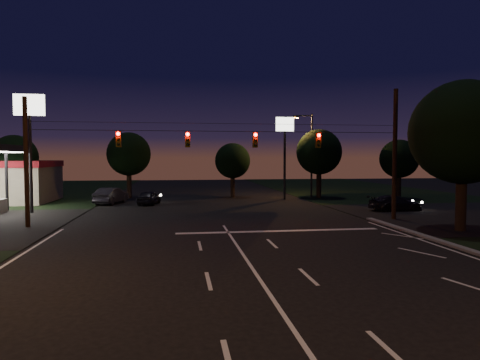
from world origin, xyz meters
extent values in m
plane|color=black|center=(0.00, 0.00, 0.00)|extent=(140.00, 140.00, 0.00)
cube|color=silver|center=(3.00, 11.50, 0.01)|extent=(12.00, 0.50, 0.01)
cylinder|color=black|center=(12.00, 15.00, 0.00)|extent=(0.30, 0.30, 9.00)
cylinder|color=black|center=(-12.00, 15.00, 0.00)|extent=(0.28, 0.28, 8.00)
cylinder|color=black|center=(0.00, 15.00, 6.00)|extent=(24.00, 0.03, 0.03)
cylinder|color=black|center=(0.00, 15.00, 6.50)|extent=(24.00, 0.02, 0.02)
cube|color=#3F3307|center=(-6.50, 15.00, 5.45)|extent=(0.32, 0.26, 1.00)
sphere|color=#FF0705|center=(-6.50, 14.84, 5.78)|extent=(0.22, 0.22, 0.22)
sphere|color=black|center=(-6.50, 14.84, 5.45)|extent=(0.20, 0.20, 0.20)
sphere|color=black|center=(-6.50, 14.84, 5.12)|extent=(0.20, 0.20, 0.20)
cube|color=#3F3307|center=(-2.20, 15.00, 5.45)|extent=(0.32, 0.26, 1.00)
sphere|color=#FF0705|center=(-2.20, 14.84, 5.78)|extent=(0.22, 0.22, 0.22)
sphere|color=black|center=(-2.20, 14.84, 5.45)|extent=(0.20, 0.20, 0.20)
sphere|color=black|center=(-2.20, 14.84, 5.12)|extent=(0.20, 0.20, 0.20)
cube|color=#3F3307|center=(2.20, 15.00, 5.45)|extent=(0.32, 0.26, 1.00)
sphere|color=#FF0705|center=(2.20, 14.84, 5.78)|extent=(0.22, 0.22, 0.22)
sphere|color=black|center=(2.20, 14.84, 5.45)|extent=(0.20, 0.20, 0.20)
sphere|color=black|center=(2.20, 14.84, 5.12)|extent=(0.20, 0.20, 0.20)
cube|color=#3F3307|center=(6.50, 15.00, 5.45)|extent=(0.32, 0.26, 1.00)
sphere|color=#FF0705|center=(6.50, 14.84, 5.78)|extent=(0.22, 0.22, 0.22)
sphere|color=black|center=(6.50, 14.84, 5.45)|extent=(0.20, 0.20, 0.20)
sphere|color=black|center=(6.50, 14.84, 5.12)|extent=(0.20, 0.20, 0.20)
cylinder|color=black|center=(-16.50, 24.00, 2.40)|extent=(0.24, 0.24, 4.80)
cylinder|color=black|center=(-14.00, 22.00, 3.75)|extent=(0.24, 0.24, 7.50)
cube|color=white|center=(-14.00, 22.00, 8.30)|extent=(2.20, 0.30, 1.60)
cylinder|color=black|center=(8.00, 30.00, 3.50)|extent=(0.24, 0.24, 7.00)
cube|color=white|center=(8.00, 30.00, 7.70)|extent=(1.80, 0.30, 1.40)
cylinder|color=black|center=(11.50, 32.00, 4.50)|extent=(0.20, 0.20, 9.00)
cylinder|color=black|center=(10.60, 32.00, 8.80)|extent=(1.80, 0.12, 0.12)
cube|color=black|center=(9.70, 32.00, 8.70)|extent=(0.60, 0.35, 0.22)
cube|color=orange|center=(9.70, 32.00, 8.58)|extent=(0.45, 0.25, 0.04)
cylinder|color=black|center=(13.50, 10.00, 2.00)|extent=(0.60, 0.60, 4.00)
sphere|color=black|center=(13.50, 10.00, 5.76)|extent=(6.00, 6.00, 6.00)
sphere|color=black|center=(14.10, 10.45, 5.58)|extent=(4.50, 4.50, 4.50)
sphere|color=black|center=(12.90, 10.30, 5.62)|extent=(4.20, 4.20, 4.20)
cylinder|color=black|center=(-18.00, 30.00, 1.50)|extent=(0.49, 0.49, 3.00)
sphere|color=black|center=(-18.00, 30.00, 4.32)|extent=(4.20, 4.20, 4.20)
sphere|color=black|center=(-17.58, 30.32, 4.19)|extent=(3.15, 3.15, 3.15)
sphere|color=black|center=(-18.42, 30.21, 4.23)|extent=(2.94, 2.94, 2.94)
cylinder|color=black|center=(-8.00, 34.00, 1.62)|extent=(0.52, 0.52, 3.25)
sphere|color=black|center=(-8.00, 34.00, 4.68)|extent=(4.60, 4.60, 4.60)
sphere|color=black|center=(-7.54, 34.34, 4.54)|extent=(3.45, 3.45, 3.45)
sphere|color=black|center=(-8.46, 34.23, 4.58)|extent=(3.22, 3.22, 3.22)
cylinder|color=black|center=(3.00, 33.00, 1.38)|extent=(0.47, 0.47, 2.75)
sphere|color=black|center=(3.00, 33.00, 3.96)|extent=(3.80, 3.80, 3.80)
sphere|color=black|center=(3.38, 33.28, 3.85)|extent=(2.85, 2.85, 2.85)
sphere|color=black|center=(2.62, 33.19, 3.87)|extent=(2.66, 2.66, 2.66)
cylinder|color=black|center=(12.00, 31.00, 1.70)|extent=(0.53, 0.53, 3.40)
sphere|color=black|center=(12.00, 31.00, 4.90)|extent=(4.80, 4.80, 4.80)
sphere|color=black|center=(12.48, 31.36, 4.75)|extent=(3.60, 3.60, 3.60)
sphere|color=black|center=(11.52, 31.24, 4.79)|extent=(3.36, 3.36, 3.36)
cylinder|color=black|center=(20.00, 29.00, 1.45)|extent=(0.48, 0.48, 2.90)
sphere|color=black|center=(20.00, 29.00, 4.18)|extent=(4.00, 4.00, 4.00)
sphere|color=black|center=(20.40, 29.30, 4.06)|extent=(3.00, 3.00, 3.00)
sphere|color=black|center=(19.60, 29.20, 4.09)|extent=(2.80, 2.80, 2.80)
imported|color=black|center=(-5.49, 27.14, 0.64)|extent=(2.24, 3.98, 1.28)
imported|color=black|center=(-9.00, 28.25, 0.75)|extent=(2.77, 4.82, 1.50)
imported|color=black|center=(14.47, 19.39, 0.62)|extent=(4.43, 2.09, 1.25)
camera|label=1|loc=(-2.82, -12.69, 4.29)|focal=32.00mm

